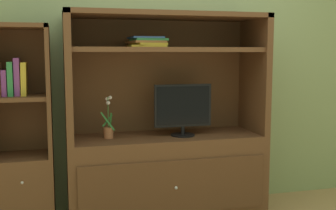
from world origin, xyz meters
TOP-DOWN VIEW (x-y plane):
  - painted_rear_wall at (0.00, 0.75)m, footprint 6.00×0.10m
  - media_console at (0.00, 0.41)m, footprint 1.55×0.56m
  - tv_monitor at (0.12, 0.36)m, footprint 0.46×0.19m
  - potted_plant at (-0.46, 0.41)m, footprint 0.10×0.08m
  - magazine_stack at (-0.16, 0.40)m, footprint 0.29×0.34m
  - bookshelf_tall at (-1.09, 0.41)m, footprint 0.42×0.40m
  - upright_book_row at (-1.14, 0.40)m, footprint 0.20×0.17m

SIDE VIEW (x-z plane):
  - media_console at x=0.00m, z-range -0.30..1.35m
  - bookshelf_tall at x=-1.09m, z-range -0.25..1.29m
  - potted_plant at x=-0.46m, z-range 0.60..0.93m
  - tv_monitor at x=0.12m, z-range 0.70..1.11m
  - upright_book_row at x=-1.14m, z-range 1.02..1.29m
  - painted_rear_wall at x=0.00m, z-range 0.00..2.80m
  - magazine_stack at x=-0.16m, z-range 1.38..1.46m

